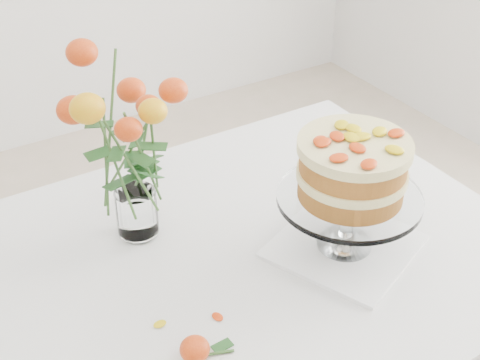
# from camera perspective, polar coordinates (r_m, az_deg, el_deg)

# --- Properties ---
(table) EXTENTS (1.43, 0.93, 0.76)m
(table) POSITION_cam_1_polar(r_m,az_deg,el_deg) (1.43, -4.02, -10.22)
(table) COLOR tan
(table) RESTS_ON ground
(napkin) EXTENTS (0.35, 0.35, 0.01)m
(napkin) POSITION_cam_1_polar(r_m,az_deg,el_deg) (1.44, 8.85, -5.59)
(napkin) COLOR white
(napkin) RESTS_ON table
(cake_stand) EXTENTS (0.30, 0.30, 0.27)m
(cake_stand) POSITION_cam_1_polar(r_m,az_deg,el_deg) (1.34, 9.52, 0.45)
(cake_stand) COLOR white
(cake_stand) RESTS_ON napkin
(rose_vase) EXTENTS (0.37, 0.37, 0.45)m
(rose_vase) POSITION_cam_1_polar(r_m,az_deg,el_deg) (1.34, -9.54, 4.26)
(rose_vase) COLOR white
(rose_vase) RESTS_ON table
(loose_rose_far) EXTENTS (0.09, 0.05, 0.05)m
(loose_rose_far) POSITION_cam_1_polar(r_m,az_deg,el_deg) (1.20, -3.86, -14.21)
(loose_rose_far) COLOR #BB2709
(loose_rose_far) RESTS_ON table
(stray_petal_a) EXTENTS (0.03, 0.02, 0.00)m
(stray_petal_a) POSITION_cam_1_polar(r_m,az_deg,el_deg) (1.27, -6.85, -12.12)
(stray_petal_a) COLOR yellow
(stray_petal_a) RESTS_ON table
(stray_petal_b) EXTENTS (0.03, 0.02, 0.00)m
(stray_petal_b) POSITION_cam_1_polar(r_m,az_deg,el_deg) (1.28, -1.94, -11.60)
(stray_petal_b) COLOR yellow
(stray_petal_b) RESTS_ON table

